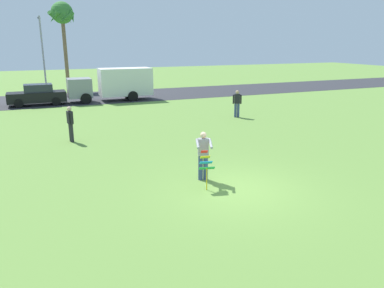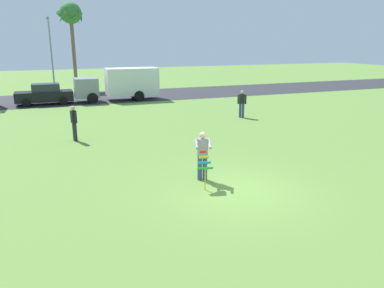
# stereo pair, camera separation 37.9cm
# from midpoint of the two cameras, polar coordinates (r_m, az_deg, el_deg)

# --- Properties ---
(ground_plane) EXTENTS (120.00, 120.00, 0.00)m
(ground_plane) POSITION_cam_midpoint_polar(r_m,az_deg,el_deg) (12.41, 7.62, -6.98)
(ground_plane) COLOR olive
(road_strip) EXTENTS (120.00, 8.00, 0.01)m
(road_strip) POSITION_cam_midpoint_polar(r_m,az_deg,el_deg) (33.96, -11.53, 7.15)
(road_strip) COLOR #2D2D33
(road_strip) RESTS_ON ground
(person_kite_flyer) EXTENTS (0.69, 0.75, 1.73)m
(person_kite_flyer) POSITION_cam_midpoint_polar(r_m,az_deg,el_deg) (12.85, 2.46, -1.56)
(person_kite_flyer) COLOR #384772
(person_kite_flyer) RESTS_ON ground
(kite_held) EXTENTS (0.53, 0.70, 1.22)m
(kite_held) POSITION_cam_midpoint_polar(r_m,az_deg,el_deg) (12.16, 2.82, -3.12)
(kite_held) COLOR red
(kite_held) RESTS_ON ground
(parked_car_black) EXTENTS (4.22, 1.87, 1.60)m
(parked_car_black) POSITION_cam_midpoint_polar(r_m,az_deg,el_deg) (31.01, -21.34, 7.08)
(parked_car_black) COLOR black
(parked_car_black) RESTS_ON ground
(parked_truck_grey_van) EXTENTS (6.72, 2.17, 2.62)m
(parked_truck_grey_van) POSITION_cam_midpoint_polar(r_m,az_deg,el_deg) (31.50, -10.35, 9.16)
(parked_truck_grey_van) COLOR gray
(parked_truck_grey_van) RESTS_ON ground
(palm_tree_right_near) EXTENTS (2.58, 2.71, 8.49)m
(palm_tree_right_near) POSITION_cam_midpoint_polar(r_m,az_deg,el_deg) (40.46, -17.81, 18.07)
(palm_tree_right_near) COLOR brown
(palm_tree_right_near) RESTS_ON ground
(streetlight_pole) EXTENTS (0.24, 1.65, 7.00)m
(streetlight_pole) POSITION_cam_midpoint_polar(r_m,az_deg,el_deg) (38.34, -20.53, 13.41)
(streetlight_pole) COLOR #9E9EA3
(streetlight_pole) RESTS_ON ground
(person_walker_near) EXTENTS (0.52, 0.36, 1.73)m
(person_walker_near) POSITION_cam_midpoint_polar(r_m,az_deg,el_deg) (24.03, 8.10, 6.23)
(person_walker_near) COLOR #384772
(person_walker_near) RESTS_ON ground
(person_walker_far) EXTENTS (0.29, 0.56, 1.73)m
(person_walker_far) POSITION_cam_midpoint_polar(r_m,az_deg,el_deg) (18.88, -17.09, 3.22)
(person_walker_far) COLOR #26262B
(person_walker_far) RESTS_ON ground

